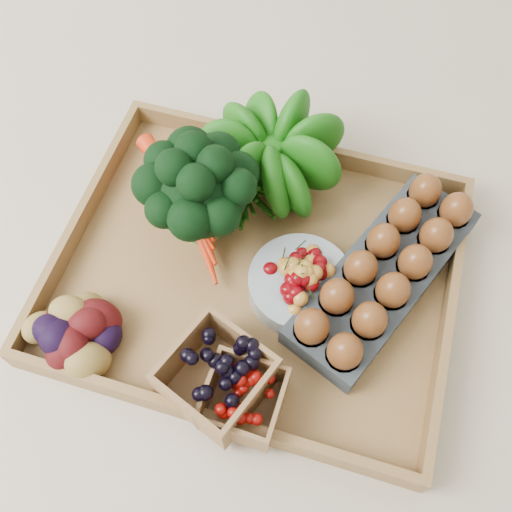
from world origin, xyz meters
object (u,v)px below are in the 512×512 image
(egg_carton, at_px, (383,276))
(tray, at_px, (256,273))
(broccoli, at_px, (201,207))
(cherry_bowl, at_px, (300,285))

(egg_carton, bearing_deg, tray, -145.93)
(broccoli, height_order, egg_carton, broccoli)
(tray, relative_size, egg_carton, 1.69)
(cherry_bowl, xyz_separation_m, egg_carton, (0.11, 0.05, 0.00))
(tray, relative_size, cherry_bowl, 3.83)
(broccoli, bearing_deg, tray, -24.26)
(broccoli, xyz_separation_m, egg_carton, (0.27, -0.01, -0.05))
(tray, xyz_separation_m, broccoli, (-0.09, 0.04, 0.07))
(tray, bearing_deg, egg_carton, 11.04)
(broccoli, relative_size, cherry_bowl, 1.18)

